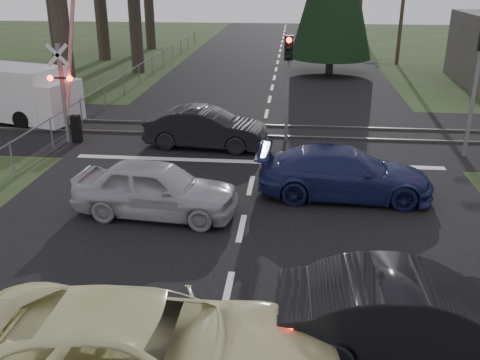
# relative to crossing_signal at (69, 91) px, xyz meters

# --- Properties ---
(ground) EXTENTS (120.00, 120.00, 0.00)m
(ground) POSITION_rel_crossing_signal_xyz_m (7.27, -9.79, -2.06)
(ground) COLOR #2A3819
(ground) RESTS_ON ground
(road) EXTENTS (14.00, 100.00, 0.01)m
(road) POSITION_rel_crossing_signal_xyz_m (7.27, 0.21, -2.05)
(road) COLOR black
(road) RESTS_ON ground
(rail_corridor) EXTENTS (120.00, 8.00, 0.01)m
(rail_corridor) POSITION_rel_crossing_signal_xyz_m (7.27, 2.21, -2.05)
(rail_corridor) COLOR black
(rail_corridor) RESTS_ON ground
(stop_line) EXTENTS (13.00, 0.35, 0.00)m
(stop_line) POSITION_rel_crossing_signal_xyz_m (7.27, -1.59, -2.05)
(stop_line) COLOR silver
(stop_line) RESTS_ON ground
(rail_near) EXTENTS (120.00, 0.12, 0.10)m
(rail_near) POSITION_rel_crossing_signal_xyz_m (7.27, 1.41, -2.01)
(rail_near) COLOR #59544C
(rail_near) RESTS_ON ground
(rail_far) EXTENTS (120.00, 0.12, 0.10)m
(rail_far) POSITION_rel_crossing_signal_xyz_m (7.27, 3.01, -2.01)
(rail_far) COLOR #59544C
(rail_far) RESTS_ON ground
(crossing_signal) EXTENTS (1.62, 0.38, 6.96)m
(crossing_signal) POSITION_rel_crossing_signal_xyz_m (0.00, 0.00, 0.00)
(crossing_signal) COLOR slate
(crossing_signal) RESTS_ON ground
(traffic_signal_center) EXTENTS (0.32, 0.48, 4.10)m
(traffic_signal_center) POSITION_rel_crossing_signal_xyz_m (8.27, 0.89, 0.75)
(traffic_signal_center) COLOR slate
(traffic_signal_center) RESTS_ON ground
(fence_left) EXTENTS (0.10, 36.00, 1.20)m
(fence_left) POSITION_rel_crossing_signal_xyz_m (-0.53, 12.71, -2.06)
(fence_left) COLOR slate
(fence_left) RESTS_ON ground
(cream_coupe) EXTENTS (6.08, 2.82, 1.69)m
(cream_coupe) POSITION_rel_crossing_signal_xyz_m (6.41, -12.92, -1.21)
(cream_coupe) COLOR #F1F0AD
(cream_coupe) RESTS_ON ground
(dark_hatchback) EXTENTS (4.86, 1.83, 1.58)m
(dark_hatchback) POSITION_rel_crossing_signal_xyz_m (10.73, -11.38, -1.27)
(dark_hatchback) COLOR black
(dark_hatchback) RESTS_ON ground
(silver_car) EXTENTS (4.66, 2.24, 1.54)m
(silver_car) POSITION_rel_crossing_signal_xyz_m (4.86, -6.15, -1.29)
(silver_car) COLOR #A8AAB0
(silver_car) RESTS_ON ground
(blue_sedan) EXTENTS (5.15, 2.16, 1.48)m
(blue_sedan) POSITION_rel_crossing_signal_xyz_m (10.11, -4.34, -1.32)
(blue_sedan) COLOR navy
(blue_sedan) RESTS_ON ground
(dark_car_far) EXTENTS (4.70, 2.03, 1.50)m
(dark_car_far) POSITION_rel_crossing_signal_xyz_m (5.26, -0.07, -1.31)
(dark_car_far) COLOR black
(dark_car_far) RESTS_ON ground
(white_van) EXTENTS (6.51, 3.81, 2.40)m
(white_van) POSITION_rel_crossing_signal_xyz_m (-3.89, 3.01, -0.84)
(white_van) COLOR white
(white_van) RESTS_ON ground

